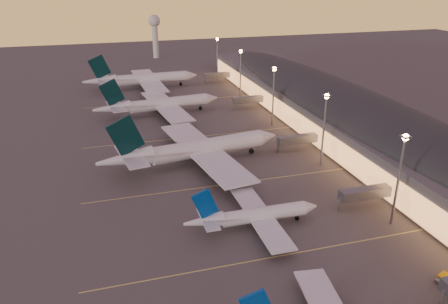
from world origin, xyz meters
TOP-DOWN VIEW (x-y plane):
  - ground at (0.00, 0.00)m, footprint 700.00×700.00m
  - airliner_narrow_north at (-0.61, 8.97)m, footprint 37.14×33.04m
  - airliner_wide_near at (-6.61, 53.36)m, footprint 66.66×61.39m
  - airliner_wide_mid at (-9.84, 113.88)m, footprint 60.36×55.40m
  - airliner_wide_far at (-11.59, 166.16)m, footprint 65.61×59.77m
  - terminal_building at (61.84, 72.47)m, footprint 56.35×255.00m
  - light_masts at (36.00, 65.00)m, footprint 2.20×217.20m
  - radar_tower at (10.00, 260.00)m, footprint 9.00×9.00m
  - lane_markings at (0.00, 40.00)m, footprint 90.00×180.36m
  - baggage_tug_b at (32.32, -23.39)m, footprint 4.49×3.16m

SIDE VIEW (x-z plane):
  - ground at x=0.00m, z-range 0.00..0.00m
  - lane_markings at x=0.00m, z-range 0.01..0.01m
  - baggage_tug_b at x=32.32m, z-range -0.05..1.20m
  - airliner_narrow_north at x=-0.61m, z-range -3.22..10.10m
  - airliner_wide_mid at x=-9.84m, z-range -4.68..14.63m
  - airliner_wide_far at x=-11.59m, z-range -5.09..15.91m
  - airliner_wide_near at x=-6.61m, z-range -5.18..16.18m
  - terminal_building at x=61.84m, z-range 0.05..17.51m
  - light_masts at x=36.00m, z-range 4.60..30.50m
  - radar_tower at x=10.00m, z-range 5.62..38.12m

